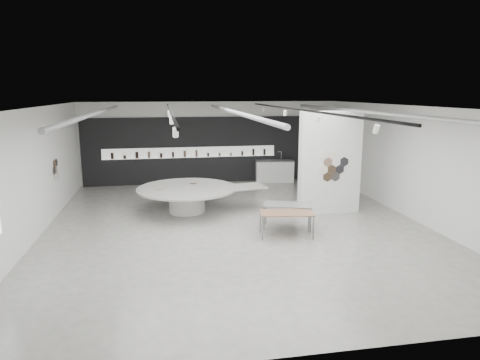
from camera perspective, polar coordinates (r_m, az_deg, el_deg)
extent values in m
cube|color=#9A9991|center=(13.87, -0.46, -6.18)|extent=(12.00, 14.00, 0.01)
cube|color=silver|center=(13.20, -0.48, 9.75)|extent=(12.00, 14.00, 0.01)
cube|color=white|center=(20.27, -3.83, 5.02)|extent=(12.00, 0.01, 3.80)
cube|color=white|center=(6.82, 9.64, -8.68)|extent=(12.00, 0.01, 3.80)
cube|color=white|center=(15.57, 21.88, 2.16)|extent=(0.01, 14.00, 3.80)
cube|color=white|center=(13.75, -25.97, 0.65)|extent=(0.01, 14.00, 3.80)
cylinder|color=#939396|center=(13.67, -18.69, 8.44)|extent=(0.12, 12.00, 0.12)
cylinder|color=#939396|center=(13.71, -0.84, 9.05)|extent=(0.12, 12.00, 0.12)
cylinder|color=#939396|center=(14.97, 15.43, 8.87)|extent=(0.12, 12.00, 0.12)
cube|color=black|center=(13.02, -9.30, 9.11)|extent=(0.05, 13.00, 0.06)
cylinder|color=white|center=(8.05, -8.59, 6.32)|extent=(0.11, 0.18, 0.21)
cylinder|color=white|center=(11.33, -9.11, 7.84)|extent=(0.11, 0.18, 0.21)
cylinder|color=white|center=(14.63, -9.40, 8.68)|extent=(0.11, 0.18, 0.21)
cylinder|color=white|center=(17.92, -9.58, 9.21)|extent=(0.11, 0.18, 0.21)
cube|color=black|center=(13.69, 7.91, 9.28)|extent=(0.05, 13.00, 0.06)
cylinder|color=white|center=(9.08, 17.69, 6.50)|extent=(0.11, 0.18, 0.21)
cylinder|color=white|center=(12.09, 10.39, 8.03)|extent=(0.11, 0.18, 0.21)
cylinder|color=white|center=(15.22, 6.01, 8.88)|extent=(0.11, 0.18, 0.21)
cylinder|color=white|center=(18.41, 3.13, 9.41)|extent=(0.11, 0.18, 0.21)
cylinder|color=#EEEACD|center=(16.22, -23.35, 0.42)|extent=(0.03, 0.28, 0.28)
cylinder|color=white|center=(16.47, -23.15, 0.60)|extent=(0.03, 0.28, 0.28)
cylinder|color=#876852|center=(16.30, -23.32, 1.30)|extent=(0.03, 0.28, 0.28)
cylinder|color=black|center=(16.05, -23.52, 1.14)|extent=(0.03, 0.28, 0.28)
cylinder|color=#423121|center=(16.14, -23.49, 2.02)|extent=(0.03, 0.28, 0.28)
cylinder|color=black|center=(16.39, -23.28, 2.17)|extent=(0.03, 0.28, 0.28)
cube|color=black|center=(20.25, -3.80, 4.02)|extent=(11.80, 0.10, 3.10)
cube|color=white|center=(20.11, -6.61, 3.71)|extent=(8.00, 0.06, 0.46)
cube|color=white|center=(20.08, -6.58, 3.05)|extent=(8.00, 0.18, 0.02)
cylinder|color=black|center=(20.15, -16.67, 3.11)|extent=(0.13, 0.13, 0.29)
cylinder|color=black|center=(20.11, -15.12, 2.99)|extent=(0.13, 0.13, 0.15)
cylinder|color=black|center=(20.06, -13.58, 3.25)|extent=(0.14, 0.14, 0.30)
cylinder|color=brown|center=(20.03, -12.03, 3.31)|extent=(0.12, 0.12, 0.29)
cylinder|color=black|center=(20.03, -10.47, 3.24)|extent=(0.12, 0.12, 0.21)
cylinder|color=black|center=(20.03, -8.92, 3.35)|extent=(0.10, 0.10, 0.25)
cylinder|color=brown|center=(20.04, -7.37, 3.48)|extent=(0.12, 0.12, 0.30)
cylinder|color=brown|center=(20.08, -5.82, 3.55)|extent=(0.10, 0.10, 0.31)
cylinder|color=black|center=(20.13, -4.27, 3.40)|extent=(0.09, 0.09, 0.17)
cylinder|color=brown|center=(20.20, -2.74, 3.42)|extent=(0.10, 0.10, 0.16)
cylinder|color=brown|center=(20.27, -1.21, 3.46)|extent=(0.09, 0.09, 0.15)
cylinder|color=black|center=(20.36, 0.30, 3.58)|extent=(0.09, 0.09, 0.21)
cylinder|color=black|center=(20.46, 1.80, 3.76)|extent=(0.11, 0.11, 0.31)
cylinder|color=black|center=(20.58, 3.28, 3.76)|extent=(0.11, 0.11, 0.29)
cube|color=white|center=(15.33, 11.89, 2.24)|extent=(2.20, 0.35, 3.60)
cylinder|color=#423121|center=(15.19, 12.13, 1.38)|extent=(0.34, 0.03, 0.34)
cylinder|color=black|center=(15.31, 13.16, 1.41)|extent=(0.34, 0.03, 0.34)
cylinder|color=#EEEACD|center=(15.08, 11.08, 1.35)|extent=(0.34, 0.03, 0.34)
cylinder|color=white|center=(15.21, 12.69, 2.36)|extent=(0.34, 0.03, 0.34)
cylinder|color=#876852|center=(15.09, 11.65, 2.33)|extent=(0.34, 0.03, 0.34)
cylinder|color=black|center=(15.30, 12.60, 0.45)|extent=(0.34, 0.03, 0.34)
cylinder|color=#423121|center=(15.18, 11.57, 0.41)|extent=(0.34, 0.03, 0.34)
cylinder|color=black|center=(15.32, 13.72, 2.38)|extent=(0.34, 0.03, 0.34)
cylinder|color=#EEEACD|center=(15.11, 12.21, 3.31)|extent=(0.34, 0.03, 0.34)
cylinder|color=white|center=(15.00, 11.16, 3.29)|extent=(0.34, 0.03, 0.34)
cylinder|color=white|center=(15.47, -7.08, -2.74)|extent=(1.50, 1.50, 0.84)
cylinder|color=#A1A098|center=(15.36, -7.13, -1.13)|extent=(4.15, 4.15, 0.06)
cube|color=#A1A098|center=(15.48, 0.40, -0.92)|extent=(1.73, 1.26, 0.05)
cube|color=#876852|center=(15.16, -10.74, -1.28)|extent=(0.27, 0.22, 0.01)
cube|color=#423121|center=(16.01, -6.27, -0.45)|extent=(0.27, 0.22, 0.01)
cube|color=brown|center=(12.82, 6.22, -4.36)|extent=(1.67, 1.00, 0.03)
cube|color=slate|center=(12.51, 3.00, -6.49)|extent=(0.04, 0.04, 0.71)
cube|color=slate|center=(13.18, 2.73, -5.53)|extent=(0.04, 0.04, 0.71)
cube|color=slate|center=(12.72, 9.76, -6.33)|extent=(0.04, 0.04, 0.71)
cube|color=slate|center=(13.38, 9.14, -5.40)|extent=(0.04, 0.04, 0.71)
cube|color=slate|center=(13.57, 6.40, -3.28)|extent=(1.68, 1.19, 0.03)
cube|color=slate|center=(13.39, 3.25, -5.16)|extent=(0.05, 0.05, 0.75)
cube|color=slate|center=(14.03, 3.48, -4.37)|extent=(0.05, 0.05, 0.75)
cube|color=slate|center=(13.36, 9.40, -5.34)|extent=(0.05, 0.05, 0.75)
cube|color=slate|center=(14.00, 9.33, -4.54)|extent=(0.05, 0.05, 0.75)
cube|color=white|center=(20.56, 4.62, 1.16)|extent=(1.85, 0.89, 1.00)
cube|color=slate|center=(20.48, 4.65, 2.58)|extent=(1.90, 0.94, 0.03)
cylinder|color=silver|center=(20.65, 5.52, 3.25)|extent=(0.03, 0.03, 0.40)
cylinder|color=silver|center=(20.61, 5.28, 3.77)|extent=(0.18, 0.05, 0.03)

